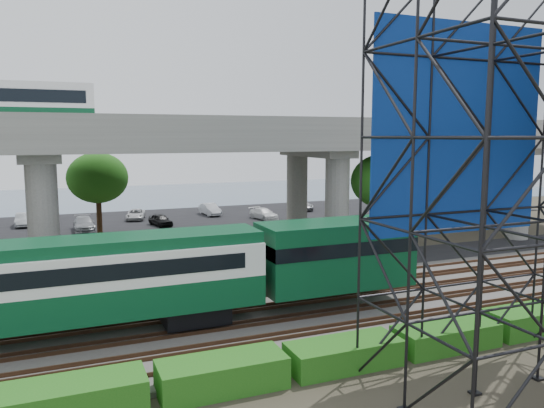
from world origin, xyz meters
name	(u,v)px	position (x,y,z in m)	size (l,w,h in m)	color
ground	(278,333)	(0.00, 0.00, 0.00)	(140.00, 140.00, 0.00)	#474233
ballast_bed	(263,317)	(0.00, 2.00, 0.10)	(90.00, 12.00, 0.20)	slate
service_road	(215,276)	(0.00, 10.50, 0.04)	(90.00, 5.00, 0.08)	black
parking_lot	(152,222)	(0.00, 34.00, 0.04)	(90.00, 18.00, 0.08)	black
harbor_water	(126,199)	(0.00, 56.00, 0.01)	(140.00, 40.00, 0.03)	#496079
rail_tracks	(263,314)	(0.00, 2.00, 0.28)	(90.00, 9.52, 0.16)	#472D1E
commuter_train	(95,279)	(-7.81, 2.00, 2.88)	(29.30, 3.06, 4.30)	black
overpass	(179,147)	(-0.92, 16.00, 8.21)	(80.00, 12.00, 12.40)	#9E9B93
scaffold_tower	(519,182)	(5.67, -7.98, 7.47)	(9.36, 6.36, 15.00)	black
hedge_strip	(344,353)	(1.01, -4.30, 0.56)	(34.60, 1.80, 1.20)	#1B6116
trees	(126,186)	(-4.67, 16.17, 5.57)	(40.94, 16.94, 7.69)	#382314
parked_cars	(158,216)	(0.54, 33.55, 0.69)	(39.13, 9.53, 1.32)	silver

